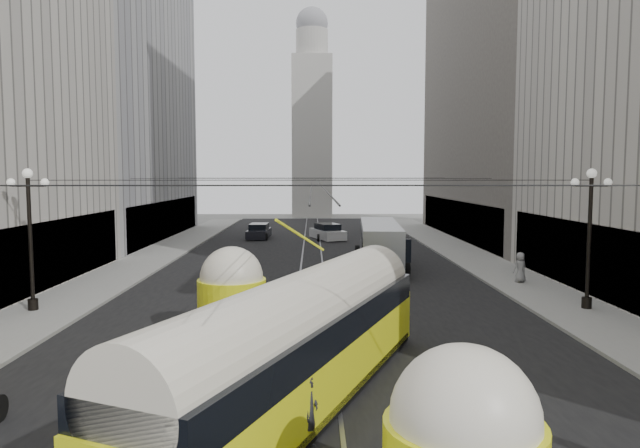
{
  "coord_description": "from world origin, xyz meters",
  "views": [
    {
      "loc": [
        0.04,
        -7.51,
        6.19
      ],
      "look_at": [
        0.35,
        15.71,
        4.23
      ],
      "focal_mm": 32.0,
      "sensor_mm": 36.0,
      "label": 1
    }
  ],
  "objects_px": {
    "city_bus": "(380,243)",
    "streetcar": "(301,341)",
    "pedestrian_crossing_a": "(309,412)",
    "pedestrian_sidewalk_right": "(520,267)"
  },
  "relations": [
    {
      "from": "pedestrian_crossing_a",
      "to": "streetcar",
      "type": "bearing_deg",
      "value": 24.15
    },
    {
      "from": "streetcar",
      "to": "pedestrian_sidewalk_right",
      "type": "relative_size",
      "value": 8.88
    },
    {
      "from": "streetcar",
      "to": "city_bus",
      "type": "relative_size",
      "value": 1.28
    },
    {
      "from": "pedestrian_crossing_a",
      "to": "pedestrian_sidewalk_right",
      "type": "relative_size",
      "value": 1.0
    },
    {
      "from": "streetcar",
      "to": "pedestrian_sidewalk_right",
      "type": "height_order",
      "value": "streetcar"
    },
    {
      "from": "city_bus",
      "to": "pedestrian_crossing_a",
      "type": "xyz_separation_m",
      "value": [
        -4.68,
        -26.01,
        -0.78
      ]
    },
    {
      "from": "city_bus",
      "to": "pedestrian_sidewalk_right",
      "type": "relative_size",
      "value": 6.95
    },
    {
      "from": "streetcar",
      "to": "city_bus",
      "type": "xyz_separation_m",
      "value": [
        4.92,
        23.5,
        -0.12
      ]
    },
    {
      "from": "city_bus",
      "to": "pedestrian_sidewalk_right",
      "type": "bearing_deg",
      "value": -42.51
    },
    {
      "from": "city_bus",
      "to": "streetcar",
      "type": "bearing_deg",
      "value": -101.83
    }
  ]
}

